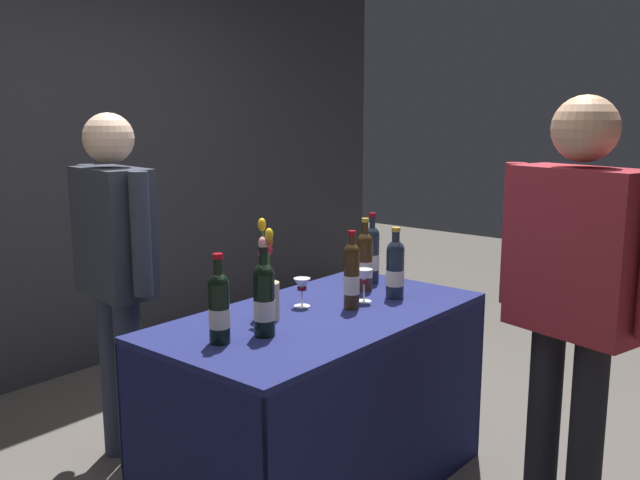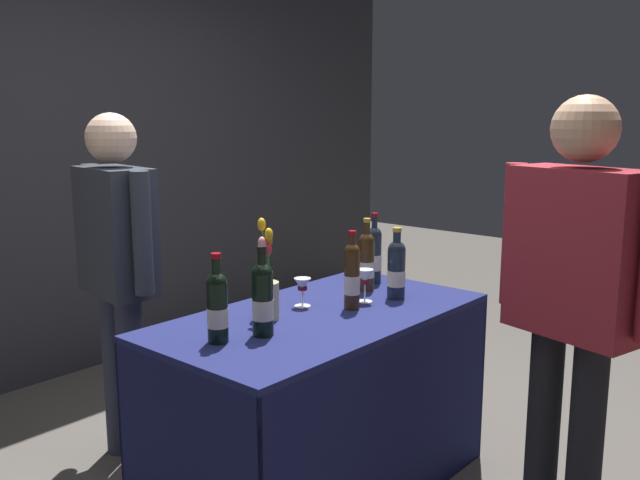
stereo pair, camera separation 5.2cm
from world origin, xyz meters
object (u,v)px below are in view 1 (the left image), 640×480
object	(u,v)px
wine_glass_mid	(364,278)
vendor_presenter	(115,260)
wine_glass_near_vendor	(302,286)
flower_vase	(267,290)
taster_foreground_right	(574,285)
display_bottle_0	(352,275)
tasting_table	(320,370)
featured_wine_bottle	(264,298)

from	to	relation	value
wine_glass_mid	vendor_presenter	bearing A→B (deg)	124.64
wine_glass_near_vendor	flower_vase	distance (m)	0.23
wine_glass_near_vendor	taster_foreground_right	distance (m)	1.07
display_bottle_0	vendor_presenter	size ratio (longest dim) A/B	0.21
wine_glass_mid	taster_foreground_right	bearing A→B (deg)	-87.39
tasting_table	wine_glass_near_vendor	xyz separation A→B (m)	(0.03, 0.12, 0.33)
wine_glass_near_vendor	vendor_presenter	bearing A→B (deg)	117.99
flower_vase	display_bottle_0	bearing A→B (deg)	-26.40
vendor_presenter	taster_foreground_right	world-z (taller)	taster_foreground_right
display_bottle_0	flower_vase	distance (m)	0.37
wine_glass_mid	vendor_presenter	size ratio (longest dim) A/B	0.09
featured_wine_bottle	taster_foreground_right	world-z (taller)	taster_foreground_right
wine_glass_mid	wine_glass_near_vendor	bearing A→B (deg)	145.52
flower_vase	vendor_presenter	size ratio (longest dim) A/B	0.25
flower_vase	wine_glass_near_vendor	bearing A→B (deg)	3.51
tasting_table	flower_vase	xyz separation A→B (m)	(-0.20, 0.11, 0.36)
featured_wine_bottle	wine_glass_mid	size ratio (longest dim) A/B	2.32
tasting_table	display_bottle_0	size ratio (longest dim) A/B	4.34
flower_vase	taster_foreground_right	distance (m)	1.13
display_bottle_0	featured_wine_bottle	bearing A→B (deg)	176.21
display_bottle_0	taster_foreground_right	size ratio (longest dim) A/B	0.20
display_bottle_0	vendor_presenter	bearing A→B (deg)	118.53
flower_vase	wine_glass_mid	bearing A→B (deg)	-17.38
tasting_table	taster_foreground_right	size ratio (longest dim) A/B	0.87
wine_glass_near_vendor	flower_vase	world-z (taller)	flower_vase
wine_glass_near_vendor	vendor_presenter	world-z (taller)	vendor_presenter
display_bottle_0	tasting_table	bearing A→B (deg)	155.88
flower_vase	vendor_presenter	world-z (taller)	vendor_presenter
display_bottle_0	wine_glass_near_vendor	world-z (taller)	display_bottle_0
tasting_table	display_bottle_0	world-z (taller)	display_bottle_0
display_bottle_0	wine_glass_mid	world-z (taller)	display_bottle_0
wine_glass_mid	taster_foreground_right	size ratio (longest dim) A/B	0.09
tasting_table	wine_glass_mid	size ratio (longest dim) A/B	9.95
taster_foreground_right	display_bottle_0	bearing A→B (deg)	24.85
wine_glass_mid	flower_vase	world-z (taller)	flower_vase
featured_wine_bottle	vendor_presenter	bearing A→B (deg)	91.32
tasting_table	display_bottle_0	distance (m)	0.41
tasting_table	wine_glass_near_vendor	world-z (taller)	wine_glass_near_vendor
display_bottle_0	taster_foreground_right	bearing A→B (deg)	-79.38
featured_wine_bottle	display_bottle_0	bearing A→B (deg)	-3.79
display_bottle_0	vendor_presenter	world-z (taller)	vendor_presenter
taster_foreground_right	featured_wine_bottle	bearing A→B (deg)	50.20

